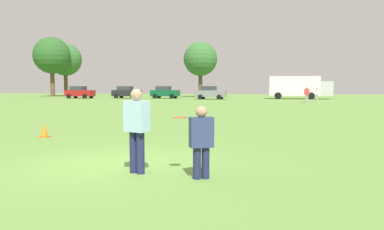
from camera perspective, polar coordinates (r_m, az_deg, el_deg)
name	(u,v)px	position (r m, az deg, el deg)	size (l,w,h in m)	color
ground_plane	(118,164)	(8.83, -10.96, -7.18)	(167.36, 167.36, 0.00)	#608C3D
player_thrower	(137,126)	(7.71, -8.24, -1.64)	(0.55, 0.44, 1.69)	#1E234C
player_defender	(201,139)	(7.18, 1.40, -3.54)	(0.50, 0.40, 1.38)	#1E234C
frisbee	(180,118)	(7.62, -1.78, -0.38)	(0.27, 0.27, 0.06)	#E54C33
traffic_cone	(44,130)	(14.15, -21.17, -2.16)	(0.32, 0.32, 0.48)	#D8590C
parked_car_near_left	(80,92)	(59.74, -16.43, 3.29)	(4.28, 2.37, 1.82)	maroon
parked_car_mid_left	(126,92)	(58.45, -9.78, 3.38)	(4.28, 2.37, 1.82)	black
parked_car_center	(165,92)	(57.27, -4.09, 3.42)	(4.28, 2.37, 1.82)	#0C4C2D
parked_car_mid_right	(210,93)	(53.18, 2.77, 3.36)	(4.28, 2.37, 1.82)	slate
box_truck	(299,87)	(55.91, 15.66, 4.10)	(8.61, 3.27, 3.18)	white
bystander_sideline_watcher	(317,94)	(45.21, 18.12, 2.95)	(0.43, 0.50, 1.56)	gray
bystander_far_jogger	(307,94)	(43.44, 16.76, 3.07)	(0.52, 0.36, 1.74)	gray
tree_west_oak	(52,56)	(72.78, -20.18, 8.31)	(6.47, 6.47, 10.51)	brown
tree_west_maple	(65,60)	(76.36, -18.38, 7.83)	(6.09, 6.09, 9.89)	brown
tree_center_elm	(200,59)	(64.38, 1.26, 8.32)	(5.65, 5.65, 9.19)	brown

